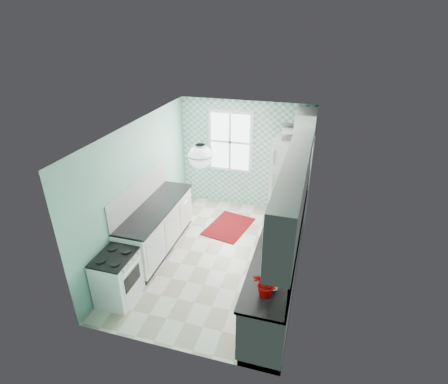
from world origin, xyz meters
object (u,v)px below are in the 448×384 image
(stove, at_px, (117,277))
(potted_plant, at_px, (267,284))
(fruit_bowl, at_px, (268,286))
(ceiling_light, at_px, (200,156))
(fridge, at_px, (291,180))
(sink, at_px, (288,208))
(microwave, at_px, (295,133))

(stove, bearing_deg, potted_plant, -6.89)
(fruit_bowl, bearing_deg, ceiling_light, 143.76)
(fridge, height_order, stove, fridge)
(stove, bearing_deg, ceiling_light, 30.85)
(ceiling_light, distance_m, fridge, 3.16)
(ceiling_light, distance_m, potted_plant, 1.97)
(fridge, bearing_deg, stove, -127.01)
(ceiling_light, xyz_separation_m, fruit_bowl, (1.20, -0.88, -1.35))
(sink, height_order, fruit_bowl, sink)
(fridge, distance_m, fruit_bowl, 3.49)
(fruit_bowl, height_order, potted_plant, potted_plant)
(fridge, height_order, potted_plant, fridge)
(potted_plant, bearing_deg, fridge, 91.43)
(stove, bearing_deg, sink, 40.72)
(ceiling_light, bearing_deg, sink, 48.28)
(sink, relative_size, microwave, 1.04)
(ceiling_light, xyz_separation_m, stove, (-1.20, -0.71, -1.89))
(ceiling_light, bearing_deg, microwave, 66.95)
(sink, bearing_deg, fruit_bowl, -86.92)
(fruit_bowl, bearing_deg, potted_plant, -90.00)
(fridge, bearing_deg, sink, -87.94)
(fridge, xyz_separation_m, fruit_bowl, (0.09, -3.49, 0.04))
(stove, bearing_deg, fridge, 55.26)
(microwave, bearing_deg, ceiling_light, 66.53)
(stove, relative_size, microwave, 1.60)
(fruit_bowl, distance_m, microwave, 3.64)
(stove, bearing_deg, fruit_bowl, -3.89)
(potted_plant, relative_size, microwave, 0.72)
(ceiling_light, distance_m, microwave, 2.85)
(fridge, relative_size, microwave, 3.63)
(stove, distance_m, microwave, 4.34)
(ceiling_light, bearing_deg, fridge, 66.96)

